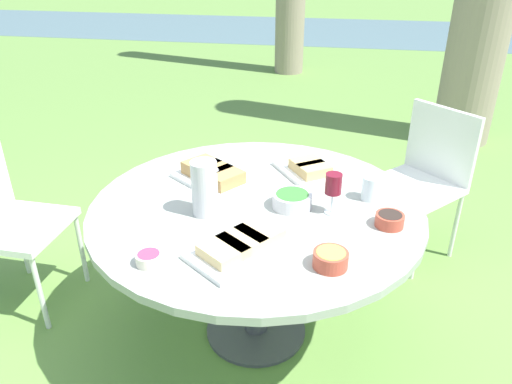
{
  "coord_description": "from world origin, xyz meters",
  "views": [
    {
      "loc": [
        0.32,
        -1.86,
        1.77
      ],
      "look_at": [
        0.0,
        0.0,
        0.78
      ],
      "focal_mm": 35.0,
      "sensor_mm": 36.0,
      "label": 1
    }
  ],
  "objects": [
    {
      "name": "platter_sandwich_side",
      "position": [
        0.2,
        0.34,
        0.75
      ],
      "size": [
        0.36,
        0.38,
        0.07
      ],
      "color": "white",
      "rests_on": "dining_table"
    },
    {
      "name": "handbag",
      "position": [
        -0.16,
        1.19,
        0.13
      ],
      "size": [
        0.3,
        0.14,
        0.37
      ],
      "color": "#232328",
      "rests_on": "ground_plane"
    },
    {
      "name": "bowl_olives",
      "position": [
        0.55,
        -0.08,
        0.75
      ],
      "size": [
        0.11,
        0.11,
        0.05
      ],
      "color": "#B74733",
      "rests_on": "dining_table"
    },
    {
      "name": "chair_near_left",
      "position": [
        0.84,
        0.9,
        0.52
      ],
      "size": [
        0.61,
        0.61,
        0.89
      ],
      "color": "silver",
      "rests_on": "ground_plane"
    },
    {
      "name": "wine_glass",
      "position": [
        0.32,
        -0.02,
        0.85
      ],
      "size": [
        0.07,
        0.07,
        0.18
      ],
      "color": "silver",
      "rests_on": "dining_table"
    },
    {
      "name": "bowl_salad",
      "position": [
        0.16,
        0.01,
        0.76
      ],
      "size": [
        0.17,
        0.17,
        0.06
      ],
      "color": "silver",
      "rests_on": "dining_table"
    },
    {
      "name": "river_strip",
      "position": [
        0.0,
        8.56,
        0.0
      ],
      "size": [
        40.0,
        3.21,
        0.01
      ],
      "color": "slate",
      "rests_on": "ground_plane"
    },
    {
      "name": "bowl_fries",
      "position": [
        0.33,
        -0.4,
        0.75
      ],
      "size": [
        0.12,
        0.12,
        0.06
      ],
      "color": "#B74733",
      "rests_on": "dining_table"
    },
    {
      "name": "cup_water_near",
      "position": [
        0.48,
        0.13,
        0.77
      ],
      "size": [
        0.08,
        0.08,
        0.11
      ],
      "color": "silver",
      "rests_on": "dining_table"
    },
    {
      "name": "dining_table",
      "position": [
        0.0,
        0.0,
        0.63
      ],
      "size": [
        1.43,
        1.43,
        0.72
      ],
      "color": "#4C4C51",
      "rests_on": "ground_plane"
    },
    {
      "name": "platter_charcuterie",
      "position": [
        0.01,
        -0.36,
        0.75
      ],
      "size": [
        0.42,
        0.45,
        0.06
      ],
      "color": "white",
      "rests_on": "dining_table"
    },
    {
      "name": "chair_near_right",
      "position": [
        -1.29,
        0.04,
        0.52
      ],
      "size": [
        0.44,
        0.45,
        0.89
      ],
      "color": "silver",
      "rests_on": "ground_plane"
    },
    {
      "name": "bowl_dip_red",
      "position": [
        -0.3,
        -0.49,
        0.74
      ],
      "size": [
        0.1,
        0.1,
        0.04
      ],
      "color": "beige",
      "rests_on": "dining_table"
    },
    {
      "name": "water_pitcher",
      "position": [
        -0.19,
        -0.11,
        0.84
      ],
      "size": [
        0.12,
        0.11,
        0.24
      ],
      "color": "silver",
      "rests_on": "dining_table"
    },
    {
      "name": "ground_plane",
      "position": [
        0.0,
        0.0,
        0.0
      ],
      "size": [
        40.0,
        40.0,
        0.0
      ],
      "primitive_type": "plane",
      "color": "#668E42"
    },
    {
      "name": "platter_bread_main",
      "position": [
        -0.24,
        0.18,
        0.76
      ],
      "size": [
        0.44,
        0.41,
        0.08
      ],
      "color": "white",
      "rests_on": "dining_table"
    }
  ]
}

